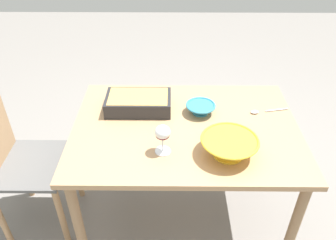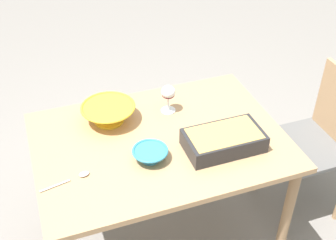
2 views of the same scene
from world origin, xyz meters
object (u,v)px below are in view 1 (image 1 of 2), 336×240
Objects in this scene: chair at (18,161)px; mixing_bowl at (229,146)px; casserole_dish at (138,102)px; wine_glass at (163,134)px; dining_table at (185,140)px; serving_spoon at (262,111)px; small_bowl at (201,108)px.

mixing_bowl is at bearing -11.16° from chair.
casserole_dish is 1.33× the size of mixing_bowl.
wine_glass is (0.82, -0.20, 0.36)m from chair.
dining_table is 0.95m from chair.
serving_spoon is at bearing 5.14° from chair.
wine_glass reaches higher than casserole_dish.
mixing_bowl is at bearing -123.66° from serving_spoon.
wine_glass is 0.63m from serving_spoon.
chair reaches higher than casserole_dish.
dining_table is 0.45m from serving_spoon.
chair is 4.13× the size of serving_spoon.
serving_spoon is (0.33, 0.01, -0.03)m from small_bowl.
wine_glass reaches higher than chair.
wine_glass reaches higher than serving_spoon.
dining_table is 3.30× the size of casserole_dish.
mixing_bowl reaches higher than casserole_dish.
mixing_bowl is 1.24× the size of serving_spoon.
small_bowl is (0.34, -0.04, -0.01)m from casserole_dish.
mixing_bowl reaches higher than serving_spoon.
dining_table is 7.24× the size of small_bowl.
dining_table is at bearing -125.03° from small_bowl.
chair is 0.92m from wine_glass.
chair is 1.18m from mixing_bowl.
wine_glass is (-0.11, -0.20, 0.20)m from dining_table.
small_bowl is at bearing -178.36° from serving_spoon.
small_bowl is 0.34m from serving_spoon.
chair is at bearing -173.72° from small_bowl.
wine_glass reaches higher than small_bowl.
dining_table is at bearing -0.41° from chair.
casserole_dish is at bearing 174.04° from small_bowl.
casserole_dish is 0.58m from mixing_bowl.
serving_spoon is at bearing 17.08° from dining_table.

